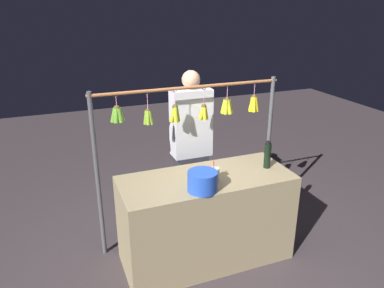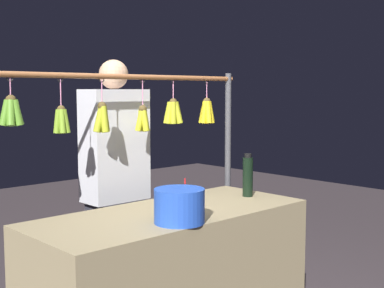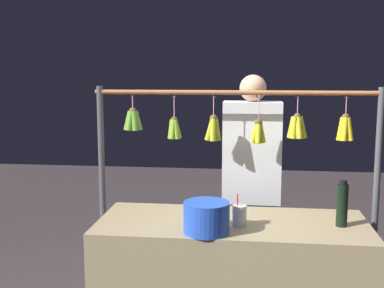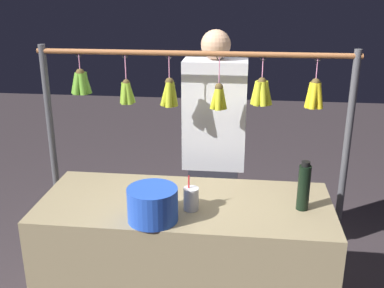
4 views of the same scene
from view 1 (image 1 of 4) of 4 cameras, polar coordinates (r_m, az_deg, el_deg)
name	(u,v)px [view 1 (image 1 of 4)]	position (r m, az deg, el deg)	size (l,w,h in m)	color
ground_plane	(205,256)	(3.93, 2.06, -16.91)	(12.00, 12.00, 0.00)	#40373A
market_counter	(206,219)	(3.67, 2.15, -11.40)	(1.62, 0.68, 0.90)	tan
display_rack	(191,130)	(3.71, -0.22, 2.16)	(1.94, 0.14, 1.69)	#4C4C51
water_bottle	(267,155)	(3.67, 11.55, -1.69)	(0.07, 0.07, 0.27)	black
blue_bucket	(202,181)	(3.18, 1.62, -5.76)	(0.26, 0.26, 0.18)	blue
drink_cup	(215,174)	(3.37, 3.56, -4.66)	(0.08, 0.08, 0.19)	silver
vendor_person	(191,151)	(4.08, -0.15, -1.16)	(0.42, 0.23, 1.77)	#2D2D38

